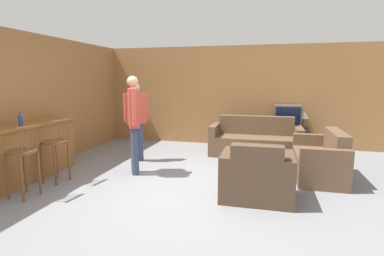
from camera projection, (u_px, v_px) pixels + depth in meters
ground_plane at (187, 190)px, 4.75m from camera, size 24.00×24.00×0.00m
wall_back at (222, 96)px, 7.99m from camera, size 9.40×0.08×2.60m
wall_left at (63, 99)px, 6.55m from camera, size 0.08×8.60×2.60m
bar_counter at (10, 156)px, 4.85m from camera, size 0.55×2.72×0.99m
bar_chair_near at (22, 157)px, 4.37m from camera, size 0.47×0.47×1.08m
bar_chair_mid at (55, 147)px, 5.04m from camera, size 0.48×0.48×1.08m
couch_far at (255, 141)px, 6.90m from camera, size 2.04×0.84×0.88m
armchair_near at (257, 178)px, 4.34m from camera, size 1.02×0.80×0.86m
loveseat_right at (321, 160)px, 5.30m from camera, size 0.77×1.46×0.85m
coffee_table at (262, 155)px, 5.51m from camera, size 0.53×0.99×0.42m
tv_unit at (286, 139)px, 7.44m from camera, size 1.03×0.48×0.56m
tv at (287, 116)px, 7.35m from camera, size 0.63×0.45×0.56m
bottle at (21, 119)px, 4.90m from camera, size 0.07×0.07×0.23m
book_on_table at (268, 149)px, 5.63m from camera, size 0.16×0.13×0.03m
table_lamp at (304, 115)px, 7.25m from camera, size 0.24×0.24×0.44m
person_by_window at (136, 117)px, 6.32m from camera, size 0.44×0.35×1.66m
person_by_counter at (134, 119)px, 5.42m from camera, size 0.36×0.50×1.80m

